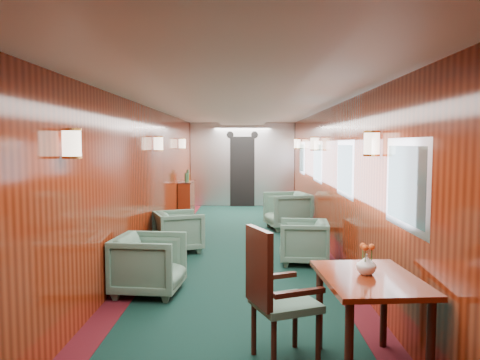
{
  "coord_description": "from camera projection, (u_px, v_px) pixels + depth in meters",
  "views": [
    {
      "loc": [
        0.11,
        -7.53,
        1.8
      ],
      "look_at": [
        0.0,
        0.8,
        1.15
      ],
      "focal_mm": 35.0,
      "sensor_mm": 36.0,
      "label": 1
    }
  ],
  "objects": [
    {
      "name": "armchair_right_near",
      "position": [
        304.0,
        242.0,
        7.03
      ],
      "size": [
        0.79,
        0.77,
        0.66
      ],
      "primitive_type": "imported",
      "rotation": [
        0.0,
        0.0,
        -1.67
      ],
      "color": "#1D4438",
      "rests_on": "ground"
    },
    {
      "name": "credenza",
      "position": [
        187.0,
        199.0,
        11.38
      ],
      "size": [
        0.31,
        0.99,
        1.16
      ],
      "color": "maroon",
      "rests_on": "ground"
    },
    {
      "name": "side_chair",
      "position": [
        274.0,
        290.0,
        3.8
      ],
      "size": [
        0.64,
        0.66,
        1.13
      ],
      "rotation": [
        0.0,
        0.0,
        0.39
      ],
      "color": "#1D4438",
      "rests_on": "ground"
    },
    {
      "name": "wall_sconces",
      "position": [
        240.0,
        144.0,
        8.07
      ],
      "size": [
        2.97,
        7.97,
        0.25
      ],
      "color": "#F7E0C1",
      "rests_on": "ground"
    },
    {
      "name": "armchair_right_far",
      "position": [
        287.0,
        211.0,
        9.87
      ],
      "size": [
        1.03,
        1.01,
        0.78
      ],
      "primitive_type": "imported",
      "rotation": [
        0.0,
        0.0,
        -1.33
      ],
      "color": "#1D4438",
      "rests_on": "ground"
    },
    {
      "name": "flower_vase",
      "position": [
        366.0,
        264.0,
        3.68
      ],
      "size": [
        0.18,
        0.18,
        0.16
      ],
      "primitive_type": "imported",
      "rotation": [
        0.0,
        0.0,
        -0.21
      ],
      "color": "silver",
      "rests_on": "dining_table"
    },
    {
      "name": "windows_right",
      "position": [
        329.0,
        165.0,
        7.77
      ],
      "size": [
        0.02,
        8.6,
        0.8
      ],
      "color": "silver",
      "rests_on": "ground"
    },
    {
      "name": "armchair_left_far",
      "position": [
        179.0,
        231.0,
        7.81
      ],
      "size": [
        0.96,
        0.95,
        0.68
      ],
      "primitive_type": "imported",
      "rotation": [
        0.0,
        0.0,
        1.95
      ],
      "color": "#1D4438",
      "rests_on": "ground"
    },
    {
      "name": "dining_table",
      "position": [
        369.0,
        292.0,
        3.64
      ],
      "size": [
        0.79,
        1.08,
        0.77
      ],
      "rotation": [
        0.0,
        0.0,
        0.07
      ],
      "color": "maroon",
      "rests_on": "ground"
    },
    {
      "name": "bulkhead",
      "position": [
        242.0,
        165.0,
        13.45
      ],
      "size": [
        2.98,
        0.17,
        2.39
      ],
      "color": "silver",
      "rests_on": "ground"
    },
    {
      "name": "room",
      "position": [
        239.0,
        154.0,
        7.52
      ],
      "size": [
        12.0,
        12.1,
        2.4
      ],
      "color": "black",
      "rests_on": "ground"
    },
    {
      "name": "armchair_left_near",
      "position": [
        149.0,
        264.0,
        5.6
      ],
      "size": [
        0.86,
        0.84,
        0.72
      ],
      "primitive_type": "imported",
      "rotation": [
        0.0,
        0.0,
        1.47
      ],
      "color": "#1D4438",
      "rests_on": "ground"
    }
  ]
}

